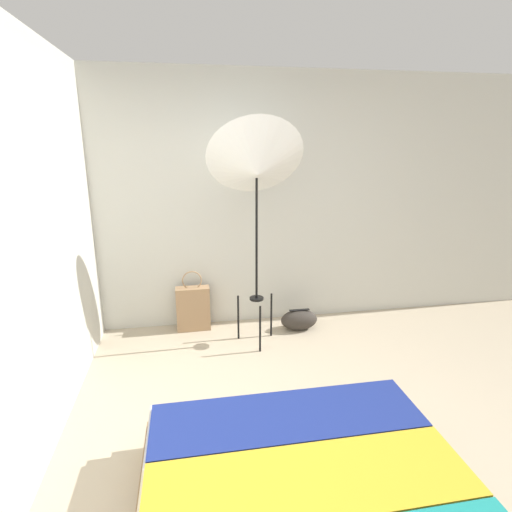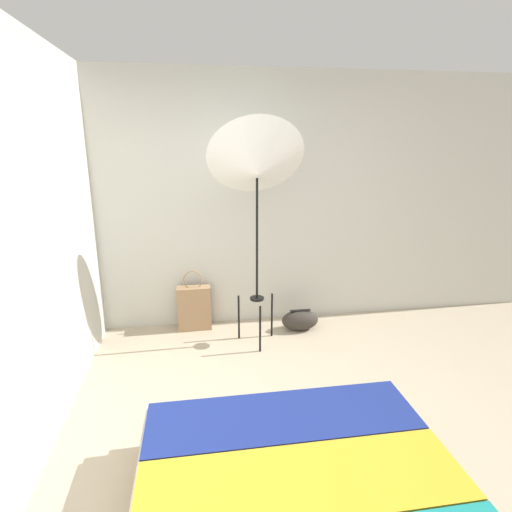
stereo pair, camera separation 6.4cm
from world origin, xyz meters
name	(u,v)px [view 2 (the right image)]	position (x,y,z in m)	size (l,w,h in m)	color
ground_plane	(259,463)	(0.00, 0.00, 0.00)	(14.00, 14.00, 0.00)	tan
wall_back	(227,204)	(0.00, 2.09, 1.30)	(8.00, 0.05, 2.60)	beige
wall_side_left	(54,231)	(-1.33, 1.00, 1.30)	(0.05, 8.00, 2.60)	beige
photo_umbrella	(257,166)	(0.23, 1.55, 1.71)	(0.88, 0.74, 2.13)	black
tote_bag	(194,307)	(-0.38, 1.93, 0.24)	(0.35, 0.13, 0.65)	#9E7A56
duffel_bag	(300,320)	(0.72, 1.74, 0.11)	(0.39, 0.21, 0.22)	#332D28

